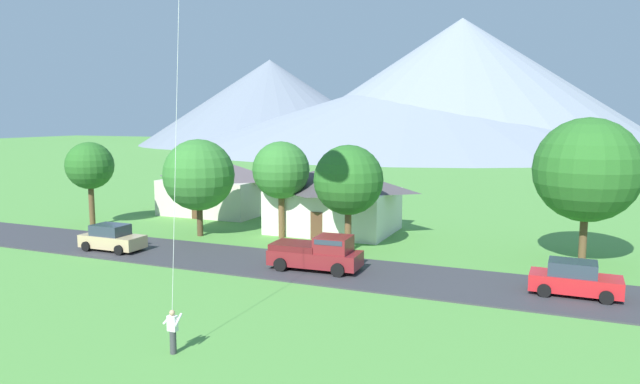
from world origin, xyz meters
name	(u,v)px	position (x,y,z in m)	size (l,w,h in m)	color
road_strip	(392,277)	(0.00, 26.80, 0.04)	(160.00, 6.23, 0.08)	#38383D
mountain_far_east_ridge	(415,111)	(-31.40, 159.72, 10.18)	(134.82, 134.82, 20.37)	gray
mountain_far_west_ridge	(270,102)	(-78.42, 161.25, 13.17)	(81.04, 81.04, 26.34)	slate
mountain_central_ridge	(461,83)	(-20.33, 168.40, 18.23)	(111.49, 111.49, 36.45)	gray
house_leftmost	(334,198)	(-7.63, 37.49, 2.59)	(9.61, 7.21, 5.01)	silver
house_left_center	(219,185)	(-20.42, 41.51, 2.51)	(9.45, 7.91, 4.85)	beige
tree_near_left	(587,170)	(9.62, 33.88, 5.64)	(6.08, 6.08, 8.69)	brown
tree_left_of_center	(348,180)	(-4.35, 31.71, 4.66)	(4.51, 4.51, 6.94)	brown
tree_center	(199,175)	(-16.05, 32.06, 4.50)	(5.19, 5.19, 7.11)	#4C3823
tree_right_of_center	(281,170)	(-10.27, 33.87, 4.89)	(4.11, 4.11, 6.97)	brown
tree_near_right	(90,166)	(-26.39, 32.08, 4.81)	(3.75, 3.75, 6.72)	brown
parked_car_red_west_end	(574,279)	(9.12, 26.99, 0.87)	(4.23, 2.14, 1.68)	red
parked_car_tan_mid_east	(112,238)	(-18.47, 25.68, 0.87)	(4.21, 2.09, 1.68)	tan
pickup_truck_maroon_west_side	(317,253)	(-4.25, 26.44, 1.06)	(5.29, 2.52, 1.99)	maroon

